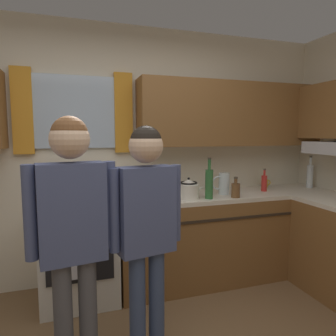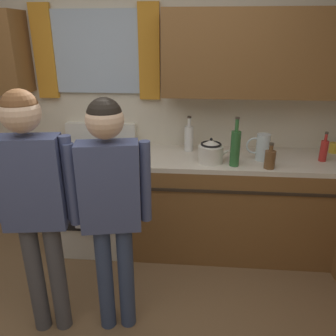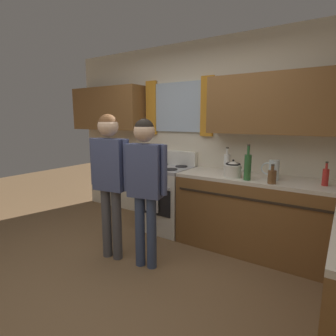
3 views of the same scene
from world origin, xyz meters
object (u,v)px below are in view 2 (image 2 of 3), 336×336
stove_oven (98,197)px  bottle_wine_green (235,147)px  stovetop_kettle (211,151)px  bottle_squat_brown (270,159)px  mug_mustard_yellow (334,148)px  adult_left (33,193)px  adult_in_plaid (110,196)px  bottle_sauce_red (324,150)px  water_pitcher (262,147)px  bottle_milk_white (189,138)px

stove_oven → bottle_wine_green: bearing=-9.5°
stovetop_kettle → bottle_squat_brown: bearing=-11.3°
bottle_squat_brown → mug_mustard_yellow: bearing=33.7°
bottle_squat_brown → adult_left: (-1.51, -0.81, 0.04)m
mug_mustard_yellow → adult_in_plaid: 2.08m
bottle_sauce_red → adult_left: 2.23m
stove_oven → bottle_squat_brown: (1.47, -0.23, 0.51)m
bottle_sauce_red → mug_mustard_yellow: bearing=52.6°
mug_mustard_yellow → water_pitcher: water_pitcher is taller
bottle_wine_green → bottle_squat_brown: (0.27, -0.03, -0.07)m
mug_mustard_yellow → stovetop_kettle: size_ratio=0.44×
bottle_squat_brown → mug_mustard_yellow: (0.64, 0.43, -0.03)m
mug_mustard_yellow → stove_oven: bearing=-174.8°
bottle_wine_green → stovetop_kettle: size_ratio=1.44×
bottle_sauce_red → bottle_wine_green: 0.76m
bottle_wine_green → adult_left: (-1.25, -0.85, -0.04)m
bottle_wine_green → adult_in_plaid: adult_in_plaid is taller
bottle_squat_brown → water_pitcher: 0.19m
bottle_sauce_red → bottle_squat_brown: bearing=-156.4°
bottle_sauce_red → mug_mustard_yellow: 0.28m
stovetop_kettle → adult_left: (-1.06, -0.90, 0.02)m
bottle_sauce_red → water_pitcher: (-0.50, -0.02, 0.02)m
water_pitcher → stovetop_kettle: bearing=-166.8°
bottle_squat_brown → stovetop_kettle: (-0.45, 0.09, 0.02)m
bottle_wine_green → bottle_squat_brown: bottle_wine_green is taller
stove_oven → stovetop_kettle: 1.15m
stove_oven → bottle_wine_green: (1.20, -0.20, 0.58)m
water_pitcher → adult_left: adult_left is taller
stove_oven → stovetop_kettle: bearing=-8.1°
stove_oven → stovetop_kettle: size_ratio=4.02×
bottle_sauce_red → water_pitcher: 0.50m
adult_left → adult_in_plaid: (0.44, 0.06, -0.03)m
stovetop_kettle → bottle_sauce_red: bearing=7.1°
bottle_sauce_red → bottle_milk_white: bearing=171.2°
mug_mustard_yellow → bottle_wine_green: bearing=-156.5°
stove_oven → water_pitcher: bearing=-1.8°
mug_mustard_yellow → adult_in_plaid: adult_in_plaid is taller
bottle_milk_white → mug_mustard_yellow: bearing=2.3°
bottle_squat_brown → stovetop_kettle: stovetop_kettle is taller
bottle_squat_brown → adult_in_plaid: (-1.07, -0.76, 0.01)m
stove_oven → bottle_sauce_red: 2.01m
bottle_wine_green → water_pitcher: bearing=33.6°
bottle_wine_green → water_pitcher: 0.28m
stovetop_kettle → water_pitcher: water_pitcher is taller
stove_oven → adult_in_plaid: (0.40, -0.99, 0.52)m
bottle_sauce_red → adult_in_plaid: size_ratio=0.16×
bottle_squat_brown → mug_mustard_yellow: 0.77m
stove_oven → mug_mustard_yellow: size_ratio=9.15×
bottle_wine_green → adult_left: 1.51m
stove_oven → bottle_milk_white: bottle_milk_white is taller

